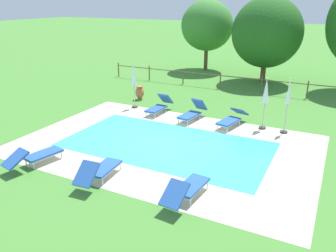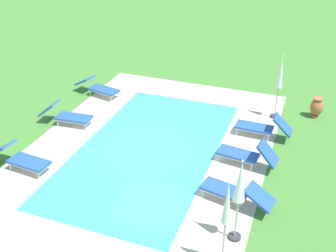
% 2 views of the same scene
% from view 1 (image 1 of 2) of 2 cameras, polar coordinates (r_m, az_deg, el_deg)
% --- Properties ---
extents(ground_plane, '(160.00, 160.00, 0.00)m').
position_cam_1_polar(ground_plane, '(13.65, -0.32, -3.13)').
color(ground_plane, '#478433').
extents(pool_deck_paving, '(11.58, 7.81, 0.01)m').
position_cam_1_polar(pool_deck_paving, '(13.65, -0.32, -3.11)').
color(pool_deck_paving, beige).
rests_on(pool_deck_paving, ground).
extents(swimming_pool_water, '(8.16, 4.40, 0.01)m').
position_cam_1_polar(swimming_pool_water, '(13.65, -0.32, -3.11)').
color(swimming_pool_water, '#42CCD6').
rests_on(swimming_pool_water, ground).
extents(pool_coping_rim, '(8.64, 4.88, 0.01)m').
position_cam_1_polar(pool_coping_rim, '(13.64, -0.32, -3.09)').
color(pool_coping_rim, beige).
rests_on(pool_coping_rim, ground).
extents(sun_lounger_north_near_steps, '(1.01, 2.14, 0.74)m').
position_cam_1_polar(sun_lounger_north_near_steps, '(15.79, 10.66, 1.22)').
color(sun_lounger_north_near_steps, '#2856A8').
rests_on(sun_lounger_north_near_steps, ground).
extents(sun_lounger_north_mid, '(0.76, 2.06, 0.81)m').
position_cam_1_polar(sun_lounger_north_mid, '(9.94, 3.19, -10.37)').
color(sun_lounger_north_mid, '#2856A8').
rests_on(sun_lounger_north_mid, ground).
extents(sun_lounger_north_far, '(1.00, 2.14, 0.73)m').
position_cam_1_polar(sun_lounger_north_far, '(12.75, -21.30, -4.64)').
color(sun_lounger_north_far, '#2856A8').
rests_on(sun_lounger_north_far, ground).
extents(sun_lounger_north_end, '(0.76, 2.03, 0.86)m').
position_cam_1_polar(sun_lounger_north_end, '(11.12, -11.39, -7.20)').
color(sun_lounger_north_end, '#2856A8').
rests_on(sun_lounger_north_end, ground).
extents(sun_lounger_south_near_corner, '(0.67, 1.97, 0.91)m').
position_cam_1_polar(sun_lounger_south_near_corner, '(17.32, -1.53, 3.38)').
color(sun_lounger_south_near_corner, '#2856A8').
rests_on(sun_lounger_south_near_corner, ground).
extents(sun_lounger_south_far, '(0.85, 1.97, 0.95)m').
position_cam_1_polar(sun_lounger_south_far, '(16.34, 4.10, 2.32)').
color(sun_lounger_south_far, '#2856A8').
rests_on(sun_lounger_south_far, ground).
extents(patio_umbrella_closed_row_west, '(0.32, 0.32, 2.34)m').
position_cam_1_polar(patio_umbrella_closed_row_west, '(15.43, 16.05, 5.15)').
color(patio_umbrella_closed_row_west, '#383838').
rests_on(patio_umbrella_closed_row_west, ground).
extents(patio_umbrella_closed_row_mid_west, '(0.32, 0.32, 2.51)m').
position_cam_1_polar(patio_umbrella_closed_row_mid_west, '(18.00, -5.76, 8.15)').
color(patio_umbrella_closed_row_mid_west, '#383838').
rests_on(patio_umbrella_closed_row_mid_west, ground).
extents(patio_umbrella_closed_row_mid_east, '(0.32, 0.32, 2.44)m').
position_cam_1_polar(patio_umbrella_closed_row_mid_east, '(15.22, 19.47, 4.39)').
color(patio_umbrella_closed_row_mid_east, '#383838').
rests_on(patio_umbrella_closed_row_mid_east, ground).
extents(terracotta_urn_near_fence, '(0.49, 0.49, 0.79)m').
position_cam_1_polar(terracotta_urn_near_fence, '(19.79, -4.76, 5.63)').
color(terracotta_urn_near_fence, '#B7663D').
rests_on(terracotta_urn_near_fence, ground).
extents(perimeter_fence, '(18.69, 0.08, 1.05)m').
position_cam_1_polar(perimeter_fence, '(22.12, 12.05, 7.50)').
color(perimeter_fence, brown).
rests_on(perimeter_fence, ground).
extents(tree_far_west, '(4.10, 4.10, 5.50)m').
position_cam_1_polar(tree_far_west, '(28.21, 6.57, 16.38)').
color(tree_far_west, brown).
rests_on(tree_far_west, ground).
extents(tree_west_mid, '(4.70, 4.70, 5.72)m').
position_cam_1_polar(tree_west_mid, '(24.61, 16.25, 14.80)').
color(tree_west_mid, brown).
rests_on(tree_west_mid, ground).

